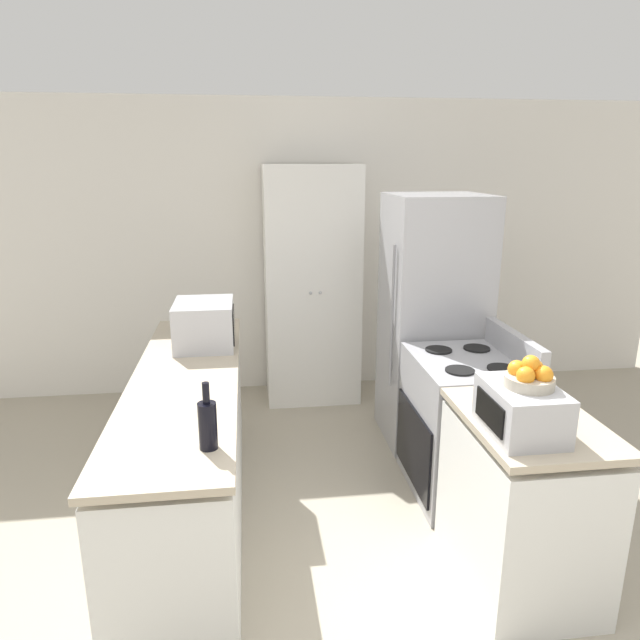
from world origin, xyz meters
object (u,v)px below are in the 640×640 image
at_px(pantry_cabinet, 312,286).
at_px(refrigerator, 432,321).
at_px(wine_bottle, 208,424).
at_px(toaster_oven, 521,410).
at_px(microwave, 205,324).
at_px(fruit_bowl, 530,376).
at_px(stove, 464,425).

bearing_deg(pantry_cabinet, refrigerator, -48.02).
relative_size(refrigerator, wine_bottle, 6.21).
bearing_deg(toaster_oven, refrigerator, 84.56).
distance_m(microwave, wine_bottle, 1.42).
xyz_separation_m(microwave, wine_bottle, (0.10, -1.42, -0.04)).
height_order(pantry_cabinet, fruit_bowl, pantry_cabinet).
bearing_deg(microwave, toaster_oven, -44.61).
relative_size(pantry_cabinet, refrigerator, 1.11).
bearing_deg(wine_bottle, toaster_oven, -1.48).
bearing_deg(wine_bottle, refrigerator, 47.89).
height_order(wine_bottle, fruit_bowl, fruit_bowl).
relative_size(stove, refrigerator, 0.57).
bearing_deg(microwave, pantry_cabinet, 54.34).
bearing_deg(stove, wine_bottle, -148.51).
xyz_separation_m(microwave, fruit_bowl, (1.50, -1.46, 0.13)).
relative_size(wine_bottle, toaster_oven, 0.75).
distance_m(stove, toaster_oven, 1.12).
xyz_separation_m(wine_bottle, fruit_bowl, (1.39, -0.04, 0.16)).
height_order(pantry_cabinet, stove, pantry_cabinet).
bearing_deg(pantry_cabinet, stove, -64.82).
bearing_deg(fruit_bowl, wine_bottle, 178.31).
xyz_separation_m(microwave, toaster_oven, (1.48, -1.46, -0.04)).
height_order(refrigerator, wine_bottle, refrigerator).
distance_m(refrigerator, wine_bottle, 2.30).
relative_size(stove, wine_bottle, 3.54).
bearing_deg(wine_bottle, fruit_bowl, -1.69).
bearing_deg(pantry_cabinet, toaster_oven, -76.43).
bearing_deg(refrigerator, microwave, -170.22).
bearing_deg(microwave, refrigerator, 9.78).
xyz_separation_m(refrigerator, toaster_oven, (-0.17, -1.74, 0.08)).
xyz_separation_m(stove, microwave, (-1.62, 0.49, 0.59)).
relative_size(microwave, wine_bottle, 1.49).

